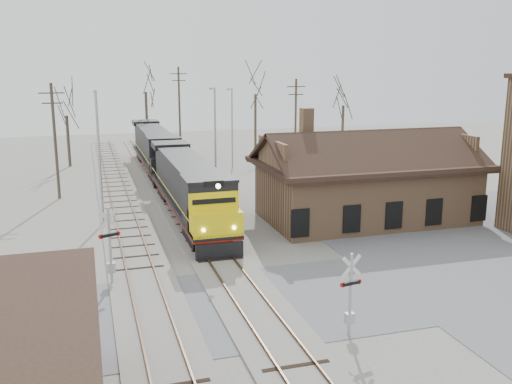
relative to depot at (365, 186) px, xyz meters
The scene contains 20 objects.
ground 17.14m from the depot, 134.97° to the right, with size 140.00×140.00×0.00m, color gray.
road 17.13m from the depot, 134.97° to the right, with size 60.00×9.00×0.03m, color slate.
parking_lot 10.29m from the depot, 53.10° to the right, with size 22.00×26.00×0.03m, color slate.
track_main 12.58m from the depot, 165.97° to the left, with size 3.40×90.00×0.24m.
track_siding 16.92m from the depot, 169.70° to the left, with size 3.40×90.00×0.24m.
depot is the anchor object (origin of this frame).
locomotive_lead 12.50m from the depot, 163.60° to the left, with size 2.95×19.78×4.39m.
locomotive_trailing 26.46m from the depot, 116.95° to the left, with size 2.95×19.78×4.16m.
crossbuck_near 18.56m from the depot, 119.06° to the right, with size 1.01×0.29×3.56m.
crossbuck_far 19.58m from the depot, 156.96° to the right, with size 1.09×0.50×4.01m.
streetlight_a 18.71m from the depot, 166.97° to the left, with size 0.25×2.04×9.21m.
streetlight_b 15.56m from the depot, 121.24° to the left, with size 0.25×2.04×8.94m.
streetlight_c 23.31m from the depot, 99.81° to the left, with size 0.25×2.04×8.45m.
utility_pole_a 25.06m from the depot, 148.39° to the left, with size 2.00×0.24×9.43m.
utility_pole_b 33.66m from the depot, 103.65° to the left, with size 2.00×0.24×10.58m.
utility_pole_c 20.61m from the depot, 83.58° to the left, with size 2.00×0.24×9.42m.
tree_b 35.70m from the depot, 125.65° to the left, with size 3.67×3.67×8.98m.
tree_c 37.98m from the depot, 107.89° to the left, with size 5.05×5.05×12.38m.
tree_d 33.12m from the depot, 87.28° to the left, with size 4.86×4.86×11.91m.
tree_e 27.73m from the depot, 68.32° to the left, with size 4.13×4.13×10.12m.
Camera 1 is at (-6.82, -23.67, 10.88)m, focal length 40.00 mm.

